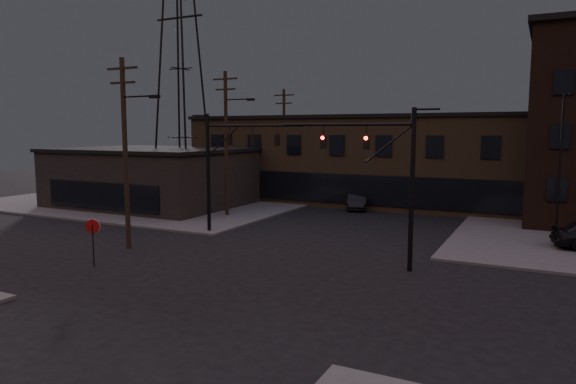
# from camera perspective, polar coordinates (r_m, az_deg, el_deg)

# --- Properties ---
(ground) EXTENTS (140.00, 140.00, 0.00)m
(ground) POSITION_cam_1_polar(r_m,az_deg,el_deg) (24.66, -4.28, -9.43)
(ground) COLOR black
(ground) RESTS_ON ground
(sidewalk_nw) EXTENTS (30.00, 30.00, 0.15)m
(sidewalk_nw) POSITION_cam_1_polar(r_m,az_deg,el_deg) (54.81, -12.21, -0.45)
(sidewalk_nw) COLOR #474744
(sidewalk_nw) RESTS_ON ground
(building_row) EXTENTS (40.00, 12.00, 8.00)m
(building_row) POSITION_cam_1_polar(r_m,az_deg,el_deg) (49.88, 12.48, 3.36)
(building_row) COLOR brown
(building_row) RESTS_ON ground
(building_left) EXTENTS (16.00, 12.00, 5.00)m
(building_left) POSITION_cam_1_polar(r_m,az_deg,el_deg) (48.71, -14.87, 1.45)
(building_left) COLOR black
(building_left) RESTS_ON ground
(traffic_signal_near) EXTENTS (7.12, 0.24, 8.00)m
(traffic_signal_near) POSITION_cam_1_polar(r_m,az_deg,el_deg) (25.78, 11.18, 2.34)
(traffic_signal_near) COLOR black
(traffic_signal_near) RESTS_ON ground
(traffic_signal_far) EXTENTS (7.12, 0.24, 8.00)m
(traffic_signal_far) POSITION_cam_1_polar(r_m,az_deg,el_deg) (34.08, -7.13, 3.63)
(traffic_signal_far) COLOR black
(traffic_signal_far) RESTS_ON ground
(stop_sign) EXTENTS (0.72, 0.33, 2.48)m
(stop_sign) POSITION_cam_1_polar(r_m,az_deg,el_deg) (27.73, -20.87, -4.11)
(stop_sign) COLOR black
(stop_sign) RESTS_ON ground
(utility_pole_near) EXTENTS (3.70, 0.28, 11.00)m
(utility_pole_near) POSITION_cam_1_polar(r_m,az_deg,el_deg) (31.08, -17.56, 4.63)
(utility_pole_near) COLOR black
(utility_pole_near) RESTS_ON ground
(utility_pole_mid) EXTENTS (3.70, 0.28, 11.50)m
(utility_pole_mid) POSITION_cam_1_polar(r_m,az_deg,el_deg) (41.09, -6.81, 5.73)
(utility_pole_mid) COLOR black
(utility_pole_mid) RESTS_ON ground
(utility_pole_far) EXTENTS (2.20, 0.28, 11.00)m
(utility_pole_far) POSITION_cam_1_polar(r_m,az_deg,el_deg) (52.01, -0.46, 5.63)
(utility_pole_far) COLOR black
(utility_pole_far) RESTS_ON ground
(transmission_tower) EXTENTS (7.00, 7.00, 25.00)m
(transmission_tower) POSITION_cam_1_polar(r_m,az_deg,el_deg) (49.08, -11.85, 13.27)
(transmission_tower) COLOR black
(transmission_tower) RESTS_ON ground
(lot_light_a) EXTENTS (1.50, 0.28, 9.14)m
(lot_light_a) POSITION_cam_1_polar(r_m,az_deg,el_deg) (34.31, 28.03, 3.73)
(lot_light_a) COLOR black
(lot_light_a) RESTS_ON ground
(car_crossing) EXTENTS (2.87, 4.89, 1.52)m
(car_crossing) POSITION_cam_1_polar(r_m,az_deg,el_deg) (45.57, 7.73, -0.95)
(car_crossing) COLOR black
(car_crossing) RESTS_ON ground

